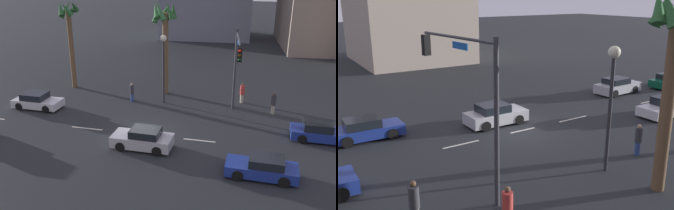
% 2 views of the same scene
% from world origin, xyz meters
% --- Properties ---
extents(ground_plane, '(220.00, 220.00, 0.00)m').
position_xyz_m(ground_plane, '(0.00, 0.00, 0.00)').
color(ground_plane, '#232628').
extents(lane_stripe_1, '(2.04, 0.14, 0.01)m').
position_xyz_m(lane_stripe_1, '(-12.65, 0.00, 0.01)').
color(lane_stripe_1, silver).
rests_on(lane_stripe_1, ground_plane).
extents(lane_stripe_2, '(2.45, 0.14, 0.01)m').
position_xyz_m(lane_stripe_2, '(-4.58, 0.00, 0.01)').
color(lane_stripe_2, silver).
rests_on(lane_stripe_2, ground_plane).
extents(lane_stripe_3, '(1.82, 0.14, 0.01)m').
position_xyz_m(lane_stripe_3, '(-0.37, 0.00, 0.01)').
color(lane_stripe_3, silver).
rests_on(lane_stripe_3, ground_plane).
extents(lane_stripe_4, '(2.25, 0.14, 0.01)m').
position_xyz_m(lane_stripe_4, '(3.87, 0.00, 0.01)').
color(lane_stripe_4, silver).
rests_on(lane_stripe_4, ground_plane).
extents(car_1, '(4.00, 1.94, 1.39)m').
position_xyz_m(car_1, '(0.42, -1.95, 0.65)').
color(car_1, '#B7B7BC').
rests_on(car_1, ground_plane).
extents(car_2, '(4.05, 1.98, 1.32)m').
position_xyz_m(car_2, '(-10.50, 2.93, 0.61)').
color(car_2, silver).
rests_on(car_2, ground_plane).
extents(car_3, '(4.08, 1.86, 1.28)m').
position_xyz_m(car_3, '(8.11, -3.77, 0.60)').
color(car_3, navy).
rests_on(car_3, ground_plane).
extents(car_4, '(4.14, 1.92, 1.38)m').
position_xyz_m(car_4, '(-12.51, -3.18, 0.64)').
color(car_4, '#B7B7BC').
rests_on(car_4, ground_plane).
extents(car_5, '(4.67, 1.98, 1.27)m').
position_xyz_m(car_5, '(-18.57, -2.19, 0.59)').
color(car_5, '#0F5138').
rests_on(car_5, ground_plane).
extents(traffic_signal, '(0.81, 5.68, 6.71)m').
position_xyz_m(traffic_signal, '(5.79, 4.79, 4.56)').
color(traffic_signal, '#38383D').
rests_on(traffic_signal, ground_plane).
extents(streetlamp, '(0.56, 0.56, 5.97)m').
position_xyz_m(streetlamp, '(-0.43, 6.75, 4.20)').
color(streetlamp, '#2D2D33').
rests_on(streetlamp, ground_plane).
extents(pedestrian_0, '(0.51, 0.51, 1.81)m').
position_xyz_m(pedestrian_0, '(6.26, 8.37, 0.94)').
color(pedestrian_0, '#B2A58C').
rests_on(pedestrian_0, ground_plane).
extents(pedestrian_1, '(0.42, 0.42, 1.70)m').
position_xyz_m(pedestrian_1, '(-3.23, 6.36, 0.89)').
color(pedestrian_1, '#2D478C').
rests_on(pedestrian_1, ground_plane).
extents(pedestrian_2, '(0.54, 0.54, 1.86)m').
position_xyz_m(pedestrian_2, '(8.87, 6.28, 0.97)').
color(pedestrian_2, '#B2A58C').
rests_on(pedestrian_2, ground_plane).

